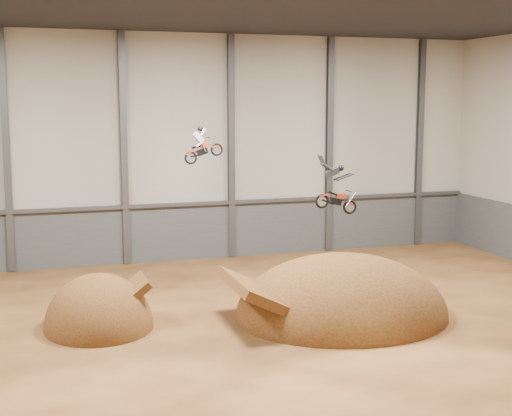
# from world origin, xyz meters

# --- Properties ---
(floor) EXTENTS (40.00, 40.00, 0.00)m
(floor) POSITION_xyz_m (0.00, 0.00, 0.00)
(floor) COLOR #4E2D14
(floor) RESTS_ON ground
(back_wall) EXTENTS (40.00, 0.10, 14.00)m
(back_wall) POSITION_xyz_m (0.00, 15.00, 7.00)
(back_wall) COLOR #B6B0A1
(back_wall) RESTS_ON ground
(lower_band_back) EXTENTS (39.80, 0.18, 3.50)m
(lower_band_back) POSITION_xyz_m (0.00, 14.90, 1.75)
(lower_band_back) COLOR #4A4C50
(lower_band_back) RESTS_ON ground
(steel_rail) EXTENTS (39.80, 0.35, 0.20)m
(steel_rail) POSITION_xyz_m (0.00, 14.75, 3.55)
(steel_rail) COLOR #47494F
(steel_rail) RESTS_ON lower_band_back
(steel_column_1) EXTENTS (0.40, 0.36, 13.90)m
(steel_column_1) POSITION_xyz_m (-10.00, 14.80, 7.00)
(steel_column_1) COLOR #47494F
(steel_column_1) RESTS_ON ground
(steel_column_2) EXTENTS (0.40, 0.36, 13.90)m
(steel_column_2) POSITION_xyz_m (-3.33, 14.80, 7.00)
(steel_column_2) COLOR #47494F
(steel_column_2) RESTS_ON ground
(steel_column_3) EXTENTS (0.40, 0.36, 13.90)m
(steel_column_3) POSITION_xyz_m (3.33, 14.80, 7.00)
(steel_column_3) COLOR #47494F
(steel_column_3) RESTS_ON ground
(steel_column_4) EXTENTS (0.40, 0.36, 13.90)m
(steel_column_4) POSITION_xyz_m (10.00, 14.80, 7.00)
(steel_column_4) COLOR #47494F
(steel_column_4) RESTS_ON ground
(steel_column_5) EXTENTS (0.40, 0.36, 13.90)m
(steel_column_5) POSITION_xyz_m (16.67, 14.80, 7.00)
(steel_column_5) COLOR #47494F
(steel_column_5) RESTS_ON ground
(takeoff_ramp) EXTENTS (4.77, 5.50, 4.77)m
(takeoff_ramp) POSITION_xyz_m (-6.12, 2.74, 0.00)
(takeoff_ramp) COLOR #412410
(takeoff_ramp) RESTS_ON ground
(landing_ramp) EXTENTS (10.02, 8.87, 5.78)m
(landing_ramp) POSITION_xyz_m (4.80, 1.03, 0.00)
(landing_ramp) COLOR #412410
(landing_ramp) RESTS_ON ground
(fmx_rider_a) EXTENTS (2.41, 0.84, 2.26)m
(fmx_rider_a) POSITION_xyz_m (-0.54, 5.53, 7.96)
(fmx_rider_a) COLOR #BF350A
(fmx_rider_b) EXTENTS (3.50, 0.89, 3.17)m
(fmx_rider_b) POSITION_xyz_m (5.58, 3.81, 5.78)
(fmx_rider_b) COLOR #B82E15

